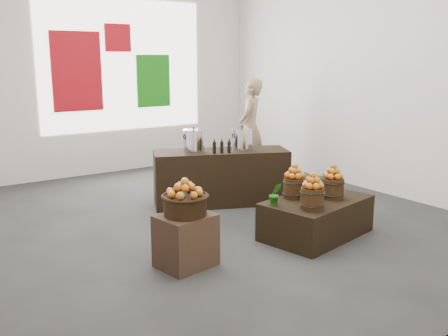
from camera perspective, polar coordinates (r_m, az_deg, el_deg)
ground at (r=6.82m, az=-1.30°, el=-5.76°), size 7.00×7.00×0.00m
back_wall at (r=9.61m, az=-13.11°, el=11.33°), size 6.00×0.04×4.00m
back_opening at (r=9.70m, az=-11.39°, el=11.41°), size 3.20×0.02×2.40m
deco_red_left at (r=9.38m, az=-16.47°, el=10.52°), size 0.90×0.04×1.40m
deco_green_right at (r=9.96m, az=-8.08°, el=9.82°), size 0.70×0.04×1.00m
deco_red_upper at (r=9.66m, az=-12.05°, el=14.35°), size 0.50×0.04×0.50m
crate at (r=5.25m, az=-4.39°, el=-8.27°), size 0.62×0.54×0.56m
wicker_basket at (r=5.13m, az=-4.46°, el=-4.31°), size 0.44×0.44×0.20m
apples_in_basket at (r=5.08m, az=-4.49°, el=-2.21°), size 0.35×0.35×0.19m
display_table at (r=6.22m, az=10.50°, el=-5.58°), size 1.47×1.06×0.46m
apple_bucket_front_left at (r=5.71m, az=10.04°, el=-3.46°), size 0.27×0.27×0.25m
apples_in_bucket_front_left at (r=5.66m, az=10.13°, el=-1.39°), size 0.20×0.20×0.18m
apple_bucket_front_right at (r=6.21m, az=12.32°, el=-2.29°), size 0.27×0.27×0.25m
apples_in_bucket_front_right at (r=6.16m, az=12.41°, el=-0.38°), size 0.20×0.20×0.18m
apple_bucket_rear at (r=6.15m, az=8.04°, el=-2.26°), size 0.27×0.27×0.25m
apples_in_bucket_rear at (r=6.10m, az=8.10°, el=-0.33°), size 0.20×0.20×0.18m
herb_garnish_right at (r=6.55m, az=11.68°, el=-1.36°), size 0.29×0.27×0.27m
herb_garnish_left at (r=5.80m, az=5.88°, el=-2.98°), size 0.18×0.16×0.27m
counter at (r=7.41m, az=-0.34°, el=-1.05°), size 2.05×1.36×0.80m
stock_pot_left at (r=7.24m, az=-3.47°, el=3.07°), size 0.30×0.30×0.30m
stock_pot_center at (r=7.37m, az=2.05°, el=3.25°), size 0.30×0.30×0.30m
oil_cruets at (r=7.12m, az=-0.05°, el=2.61°), size 0.22×0.13×0.22m
shopper at (r=9.17m, az=3.04°, el=4.64°), size 0.77×0.74×1.78m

